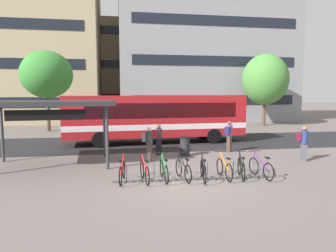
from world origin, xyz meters
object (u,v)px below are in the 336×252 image
(parked_bicycle_black_4, at_px, (203,171))
(commuter_maroon_pack_0, at_px, (303,141))
(commuter_red_pack_3, at_px, (158,137))
(street_tree_1, at_px, (265,79))
(city_bus, at_px, (155,117))
(parked_bicycle_black_3, at_px, (183,170))
(parked_bicycle_red_1, at_px, (145,172))
(parked_bicycle_green_2, at_px, (164,171))
(street_tree_0, at_px, (47,75))
(parked_bicycle_orange_5, at_px, (224,169))
(parked_bicycle_black_6, at_px, (241,168))
(trash_bin, at_px, (185,146))
(transit_shelter, at_px, (51,105))
(commuter_navy_pack_2, at_px, (229,134))
(commuter_grey_pack_1, at_px, (148,142))
(parked_bicycle_purple_7, at_px, (261,168))
(parked_bicycle_red_0, at_px, (122,172))

(parked_bicycle_black_4, distance_m, commuter_maroon_pack_0, 6.35)
(commuter_red_pack_3, distance_m, street_tree_1, 19.19)
(city_bus, xyz_separation_m, parked_bicycle_black_3, (0.00, -9.12, -1.39))
(parked_bicycle_red_1, bearing_deg, parked_bicycle_black_4, -101.15)
(street_tree_1, bearing_deg, parked_bicycle_green_2, -125.89)
(street_tree_1, bearing_deg, street_tree_0, -176.36)
(city_bus, xyz_separation_m, commuter_maroon_pack_0, (6.54, -6.86, -0.77))
(parked_bicycle_orange_5, bearing_deg, parked_bicycle_black_6, -93.43)
(parked_bicycle_red_1, bearing_deg, parked_bicycle_orange_5, -96.99)
(street_tree_1, bearing_deg, trash_bin, -129.47)
(parked_bicycle_red_1, relative_size, transit_shelter, 0.29)
(parked_bicycle_green_2, distance_m, transit_shelter, 6.26)
(commuter_maroon_pack_0, bearing_deg, commuter_navy_pack_2, 149.84)
(parked_bicycle_black_6, height_order, commuter_grey_pack_1, commuter_grey_pack_1)
(parked_bicycle_red_1, distance_m, parked_bicycle_black_6, 3.83)
(city_bus, height_order, parked_bicycle_red_1, city_bus)
(parked_bicycle_purple_7, xyz_separation_m, commuter_navy_pack_2, (0.65, 5.30, 0.65))
(parked_bicycle_black_3, height_order, trash_bin, trash_bin)
(street_tree_1, bearing_deg, commuter_navy_pack_2, -123.48)
(parked_bicycle_red_0, height_order, parked_bicycle_green_2, same)
(parked_bicycle_green_2, height_order, parked_bicycle_orange_5, same)
(parked_bicycle_black_6, distance_m, commuter_navy_pack_2, 5.45)
(commuter_maroon_pack_0, distance_m, street_tree_1, 17.83)
(commuter_grey_pack_1, bearing_deg, street_tree_1, 54.43)
(parked_bicycle_red_0, distance_m, parked_bicycle_black_3, 2.34)
(street_tree_0, bearing_deg, parked_bicycle_orange_5, -59.29)
(parked_bicycle_black_4, relative_size, commuter_grey_pack_1, 1.00)
(parked_bicycle_purple_7, xyz_separation_m, trash_bin, (-2.07, 4.64, 0.13))
(parked_bicycle_black_4, bearing_deg, trash_bin, 5.50)
(parked_bicycle_red_0, relative_size, parked_bicycle_red_1, 1.00)
(commuter_navy_pack_2, xyz_separation_m, street_tree_1, (8.90, 13.45, 3.77))
(commuter_red_pack_3, relative_size, trash_bin, 1.62)
(commuter_maroon_pack_0, distance_m, street_tree_0, 21.67)
(parked_bicycle_black_4, relative_size, parked_bicycle_purple_7, 1.00)
(street_tree_0, bearing_deg, transit_shelter, -77.29)
(trash_bin, bearing_deg, city_bus, 102.66)
(parked_bicycle_red_0, distance_m, commuter_maroon_pack_0, 9.16)
(parked_bicycle_black_3, bearing_deg, parked_bicycle_green_2, 79.01)
(commuter_red_pack_3, xyz_separation_m, trash_bin, (1.37, -0.52, -0.44))
(city_bus, xyz_separation_m, commuter_navy_pack_2, (3.77, -4.00, -0.74))
(commuter_grey_pack_1, xyz_separation_m, commuter_navy_pack_2, (4.78, 1.65, 0.05))
(trash_bin, bearing_deg, parked_bicycle_black_6, -74.30)
(parked_bicycle_red_1, xyz_separation_m, commuter_grey_pack_1, (0.49, 3.49, 0.59))
(parked_bicycle_orange_5, bearing_deg, commuter_grey_pack_1, 35.71)
(city_bus, relative_size, commuter_grey_pack_1, 7.14)
(commuter_maroon_pack_0, relative_size, trash_bin, 1.70)
(city_bus, distance_m, commuter_maroon_pack_0, 9.51)
(parked_bicycle_black_4, height_order, commuter_grey_pack_1, commuter_grey_pack_1)
(commuter_navy_pack_2, bearing_deg, parked_bicycle_red_0, 175.11)
(parked_bicycle_black_6, xyz_separation_m, commuter_navy_pack_2, (1.44, 5.22, 0.65))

